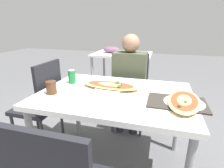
% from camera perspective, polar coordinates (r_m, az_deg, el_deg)
% --- Properties ---
extents(ground_plane, '(14.00, 14.00, 0.00)m').
position_cam_1_polar(ground_plane, '(1.81, 0.85, -24.77)').
color(ground_plane, '#59595B').
extents(dining_table, '(1.21, 0.85, 0.73)m').
position_cam_1_polar(dining_table, '(1.44, 0.97, -5.47)').
color(dining_table, white).
rests_on(dining_table, ground_plane).
extents(chair_far_seated, '(0.40, 0.40, 0.92)m').
position_cam_1_polar(chair_far_seated, '(2.19, 6.16, -1.11)').
color(chair_far_seated, black).
rests_on(chair_far_seated, ground_plane).
extents(chair_side_left, '(0.40, 0.40, 0.92)m').
position_cam_1_polar(chair_side_left, '(1.91, -21.95, -5.42)').
color(chair_side_left, black).
rests_on(chair_side_left, ground_plane).
extents(person_seated, '(0.37, 0.27, 1.16)m').
position_cam_1_polar(person_seated, '(2.02, 5.73, 2.36)').
color(person_seated, '#2D2D38').
rests_on(person_seated, ground_plane).
extents(pizza_main, '(0.52, 0.28, 0.06)m').
position_cam_1_polar(pizza_main, '(1.51, -0.45, -0.51)').
color(pizza_main, white).
rests_on(pizza_main, dining_table).
extents(soda_can, '(0.07, 0.07, 0.12)m').
position_cam_1_polar(soda_can, '(1.67, -12.97, 2.34)').
color(soda_can, '#197233').
rests_on(soda_can, dining_table).
extents(drink_glass, '(0.08, 0.08, 0.10)m').
position_cam_1_polar(drink_glass, '(1.45, -19.20, -1.10)').
color(drink_glass, '#4C2D19').
rests_on(drink_glass, dining_table).
extents(serving_tray, '(0.39, 0.26, 0.01)m').
position_cam_1_polar(serving_tray, '(1.30, 20.34, -5.67)').
color(serving_tray, '#332D28').
rests_on(serving_tray, dining_table).
extents(pizza_second, '(0.27, 0.46, 0.05)m').
position_cam_1_polar(pizza_second, '(1.30, 22.46, -5.29)').
color(pizza_second, white).
rests_on(pizza_second, dining_table).
extents(background_table, '(1.10, 0.80, 0.85)m').
position_cam_1_polar(background_table, '(3.46, 2.74, 9.17)').
color(background_table, white).
rests_on(background_table, ground_plane).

